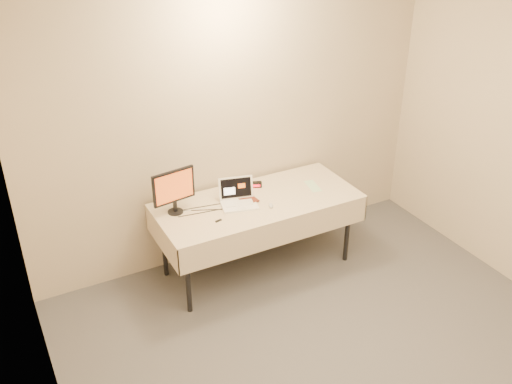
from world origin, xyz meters
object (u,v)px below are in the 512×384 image
table (258,206)px  laptop (238,198)px  book (240,193)px  monitor (174,188)px

table → laptop: bearing=168.1°
book → table: bearing=-21.1°
table → monitor: 0.81m
book → laptop: bearing=178.2°
table → monitor: size_ratio=4.60×
table → monitor: bearing=168.8°
laptop → monitor: (-0.55, 0.11, 0.18)m
table → book: size_ratio=9.45×
laptop → monitor: bearing=-177.3°
laptop → monitor: size_ratio=0.91×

